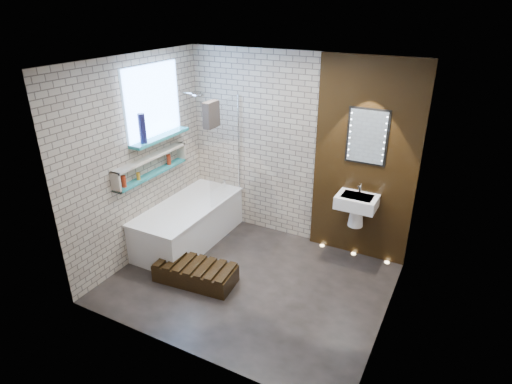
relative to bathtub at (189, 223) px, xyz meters
The scene contains 15 objects.
ground 1.34m from the bathtub, 20.18° to the right, with size 3.20×3.20×0.00m, color black.
room_shell 1.65m from the bathtub, 20.18° to the right, with size 3.24×3.20×2.60m.
walnut_panel 2.53m from the bathtub, 20.65° to the left, with size 1.30×0.06×2.60m, color black.
clerestory_window 1.65m from the bathtub, 163.78° to the right, with size 0.18×1.00×0.94m.
display_niche 1.00m from the bathtub, 135.46° to the right, with size 0.14×1.30×0.26m.
bathtub is the anchor object (origin of this frame).
bath_screen 1.14m from the bathtub, 51.10° to the left, with size 0.01×0.78×1.40m, color white.
towel 1.61m from the bathtub, 22.89° to the left, with size 0.10×0.25×0.33m, color #2A2421.
shower_head 1.78m from the bathtub, 98.54° to the left, with size 0.18×0.18×0.02m, color silver.
washbasin 2.32m from the bathtub, 16.01° to the left, with size 0.50×0.36×0.58m.
led_mirror 2.68m from the bathtub, 19.78° to the left, with size 0.50×0.02×0.70m.
walnut_step 0.99m from the bathtub, 50.20° to the right, with size 0.98×0.44×0.22m, color black.
niche_bottles 1.02m from the bathtub, 124.91° to the right, with size 0.06×0.92×0.14m.
sill_vases 1.53m from the bathtub, 122.99° to the right, with size 0.09×0.09×0.37m.
floor_uplights 2.32m from the bathtub, 19.02° to the left, with size 0.96×0.06×0.01m.
Camera 1 is at (2.07, -3.79, 3.18)m, focal length 29.91 mm.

